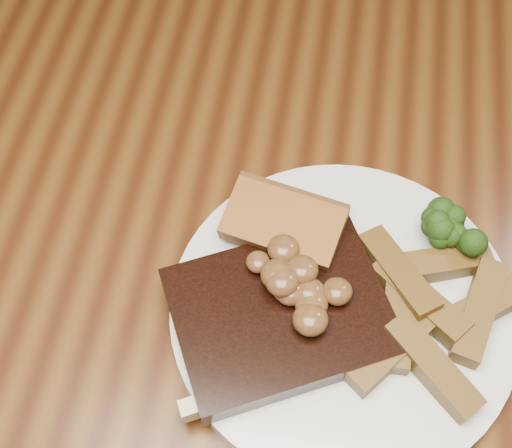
{
  "coord_description": "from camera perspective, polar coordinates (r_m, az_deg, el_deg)",
  "views": [
    {
      "loc": [
        0.07,
        -0.31,
        1.31
      ],
      "look_at": [
        0.01,
        0.01,
        0.78
      ],
      "focal_mm": 50.0,
      "sensor_mm": 36.0,
      "label": 1
    }
  ],
  "objects": [
    {
      "name": "broccoli_cluster",
      "position": [
        0.63,
        13.69,
        -1.09
      ],
      "size": [
        0.07,
        0.07,
        0.04
      ],
      "primitive_type": null,
      "color": "#1D3D0E",
      "rests_on": "plate"
    },
    {
      "name": "steak",
      "position": [
        0.59,
        1.97,
        -7.29
      ],
      "size": [
        0.21,
        0.19,
        0.03
      ],
      "primitive_type": "cube",
      "rotation": [
        0.0,
        0.0,
        0.47
      ],
      "color": "black",
      "rests_on": "plate"
    },
    {
      "name": "plate",
      "position": [
        0.61,
        6.94,
        -6.91
      ],
      "size": [
        0.33,
        0.33,
        0.01
      ],
      "primitive_type": "cylinder",
      "rotation": [
        0.0,
        0.0,
        -0.14
      ],
      "color": "silver",
      "rests_on": "dining_table"
    },
    {
      "name": "steak_bone",
      "position": [
        0.57,
        1.1,
        -12.79
      ],
      "size": [
        0.13,
        0.08,
        0.02
      ],
      "primitive_type": "cube",
      "rotation": [
        0.0,
        0.0,
        0.47
      ],
      "color": "#C3BC97",
      "rests_on": "plate"
    },
    {
      "name": "dining_table",
      "position": [
        0.73,
        -1.17,
        -5.24
      ],
      "size": [
        1.6,
        0.9,
        0.75
      ],
      "color": "#4A2B0E",
      "rests_on": "ground"
    },
    {
      "name": "potato_wedges",
      "position": [
        0.6,
        14.32,
        -7.45
      ],
      "size": [
        0.12,
        0.12,
        0.02
      ],
      "primitive_type": null,
      "color": "brown",
      "rests_on": "plate"
    },
    {
      "name": "mushroom_pile",
      "position": [
        0.57,
        2.78,
        -5.18
      ],
      "size": [
        0.08,
        0.08,
        0.03
      ],
      "primitive_type": null,
      "color": "brown",
      "rests_on": "steak"
    },
    {
      "name": "garlic_bread",
      "position": [
        0.62,
        2.13,
        -0.94
      ],
      "size": [
        0.11,
        0.07,
        0.02
      ],
      "primitive_type": "cube",
      "rotation": [
        0.0,
        0.0,
        -0.21
      ],
      "color": "brown",
      "rests_on": "plate"
    }
  ]
}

